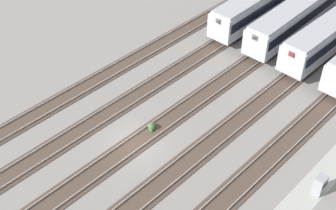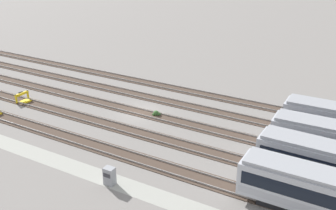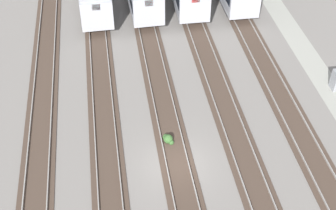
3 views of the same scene
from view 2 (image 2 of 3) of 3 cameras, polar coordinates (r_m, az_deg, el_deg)
The scene contains 10 objects.
ground_plane at distance 46.87m, azimuth -4.16°, elevation -1.07°, with size 400.00×400.00×0.00m, color gray.
service_walkway at distance 38.06m, azimuth -15.12°, elevation -8.14°, with size 54.00×2.00×0.01m, color #9E9E93.
rail_track_nearest at distance 40.53m, azimuth -11.19°, elevation -5.59°, with size 90.00×2.23×0.21m.
rail_track_near_inner at distance 43.58m, azimuth -7.41°, elevation -3.15°, with size 90.00×2.24×0.21m.
rail_track_middle at distance 46.85m, azimuth -4.16°, elevation -1.03°, with size 90.00×2.24×0.21m.
rail_track_far_inner at distance 50.31m, azimuth -1.35°, elevation 0.82°, with size 90.00×2.23×0.21m.
rail_track_farthest at distance 53.92m, azimuth 1.10°, elevation 2.42°, with size 90.00×2.23×0.21m.
bumper_stop_near_inner_track at distance 52.82m, azimuth -20.24°, elevation 0.98°, with size 1.37×2.01×1.22m.
electrical_cabinet at distance 33.91m, azimuth -8.49°, elevation -10.16°, with size 0.90×0.73×1.60m.
weed_clump at distance 45.89m, azimuth -1.70°, elevation -1.25°, with size 0.92×0.70×0.64m.
Camera 2 is at (23.97, -35.26, 19.46)m, focal length 42.00 mm.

